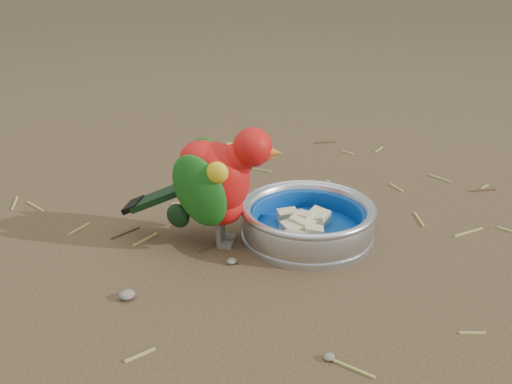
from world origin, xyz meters
TOP-DOWN VIEW (x-y plane):
  - ground at (0.00, 0.00)m, footprint 60.00×60.00m
  - food_bowl at (-0.02, 0.01)m, footprint 0.22×0.22m
  - bowl_wall at (-0.02, 0.01)m, footprint 0.22×0.22m
  - fruit_wedges at (-0.02, 0.01)m, footprint 0.13×0.13m
  - lory_parrot at (-0.15, 0.08)m, footprint 0.25×0.25m
  - ground_debris at (-0.05, 0.05)m, footprint 0.90×0.80m

SIDE VIEW (x-z plane):
  - ground at x=0.00m, z-range 0.00..0.00m
  - ground_debris at x=-0.05m, z-range 0.00..0.01m
  - food_bowl at x=-0.02m, z-range 0.00..0.02m
  - fruit_wedges at x=-0.02m, z-range 0.02..0.05m
  - bowl_wall at x=-0.02m, z-range 0.02..0.06m
  - lory_parrot at x=-0.15m, z-range 0.00..0.19m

